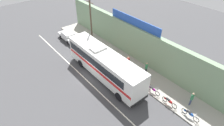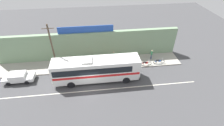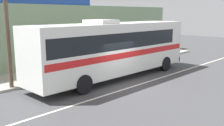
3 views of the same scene
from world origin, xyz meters
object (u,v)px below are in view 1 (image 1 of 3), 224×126
at_px(utility_pole, 91,25).
at_px(pedestrian_by_curb, 146,67).
at_px(motorcycle_black, 153,89).
at_px(pedestrian_near_shop, 192,98).
at_px(pedestrian_far_left, 128,61).
at_px(intercity_bus, 104,63).
at_px(motorcycle_red, 169,102).
at_px(motorcycle_purple, 145,82).
at_px(parked_car, 68,36).
at_px(motorcycle_blue, 190,114).

height_order(utility_pole, pedestrian_by_curb, utility_pole).
relative_size(utility_pole, motorcycle_black, 4.22).
relative_size(pedestrian_near_shop, pedestrian_far_left, 0.99).
height_order(intercity_bus, motorcycle_red, intercity_bus).
height_order(utility_pole, motorcycle_purple, utility_pole).
height_order(intercity_bus, pedestrian_near_shop, intercity_bus).
height_order(motorcycle_black, pedestrian_by_curb, pedestrian_by_curb).
height_order(motorcycle_purple, pedestrian_far_left, pedestrian_far_left).
height_order(utility_pole, motorcycle_red, utility_pole).
height_order(motorcycle_black, pedestrian_far_left, pedestrian_far_left).
xyz_separation_m(parked_car, motorcycle_black, (17.02, 1.35, -0.17)).
bearing_deg(motorcycle_red, motorcycle_black, 178.68).
height_order(parked_car, pedestrian_far_left, pedestrian_far_left).
relative_size(motorcycle_blue, pedestrian_near_shop, 1.11).
relative_size(intercity_bus, motorcycle_blue, 6.38).
bearing_deg(motorcycle_red, motorcycle_blue, 5.76).
bearing_deg(utility_pole, motorcycle_purple, 1.96).
bearing_deg(motorcycle_purple, motorcycle_blue, -0.21).
bearing_deg(motorcycle_purple, motorcycle_black, -7.91).
bearing_deg(intercity_bus, motorcycle_red, 16.38).
distance_m(utility_pole, motorcycle_black, 12.23).
bearing_deg(motorcycle_purple, motorcycle_red, -3.89).
xyz_separation_m(intercity_bus, pedestrian_far_left, (0.71, 3.43, -0.91)).
height_order(parked_car, motorcycle_blue, parked_car).
distance_m(intercity_bus, motorcycle_red, 8.61).
height_order(motorcycle_black, motorcycle_purple, same).
relative_size(parked_car, utility_pole, 0.54).
distance_m(utility_pole, motorcycle_red, 14.41).
relative_size(parked_car, motorcycle_purple, 2.21).
relative_size(motorcycle_red, pedestrian_by_curb, 1.06).
xyz_separation_m(pedestrian_far_left, pedestrian_by_curb, (2.40, 0.87, 0.01)).
bearing_deg(pedestrian_by_curb, utility_pole, -167.29).
distance_m(motorcycle_black, pedestrian_by_curb, 3.37).
height_order(intercity_bus, motorcycle_black, intercity_bus).
distance_m(motorcycle_purple, pedestrian_by_curb, 2.20).
height_order(utility_pole, motorcycle_blue, utility_pole).
bearing_deg(motorcycle_red, motorcycle_purple, 176.11).
bearing_deg(intercity_bus, pedestrian_by_curb, 54.08).
height_order(utility_pole, pedestrian_far_left, utility_pole).
bearing_deg(pedestrian_near_shop, motorcycle_red, -129.81).
bearing_deg(pedestrian_far_left, utility_pole, -170.10).
relative_size(motorcycle_red, motorcycle_purple, 0.95).
xyz_separation_m(parked_car, motorcycle_red, (19.29, 1.29, -0.17)).
bearing_deg(utility_pole, intercity_bus, -21.58).
bearing_deg(pedestrian_far_left, motorcycle_red, -7.96).
bearing_deg(pedestrian_by_curb, motorcycle_purple, -51.72).
xyz_separation_m(motorcycle_blue, pedestrian_by_curb, (-7.30, 1.68, 0.59)).
xyz_separation_m(parked_car, pedestrian_far_left, (11.87, 2.33, 0.41)).
distance_m(parked_car, motorcycle_black, 17.08).
relative_size(intercity_bus, utility_pole, 1.53).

